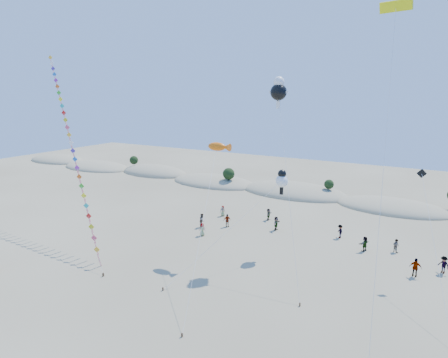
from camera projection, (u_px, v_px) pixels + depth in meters
ground at (82, 333)px, 27.14m from camera, size 160.00×160.00×0.00m
dune_ridge at (299, 193)px, 64.80m from camera, size 145.30×11.49×5.57m
kite_train at (69, 136)px, 45.99m from camera, size 25.36×15.05×22.86m
fish_kite at (219, 147)px, 38.65m from camera, size 6.64×14.74×12.04m
cartoon_kite_low at (282, 180)px, 39.45m from camera, size 6.46×13.82×9.17m
cartoon_kite_high at (279, 90)px, 37.81m from camera, size 7.31×10.49×18.65m
parafoil_kite at (396, 12)px, 27.49m from camera, size 3.15×13.77×23.69m
dark_kite at (430, 218)px, 31.30m from camera, size 3.88×11.52×10.28m
beachgoers at (303, 232)px, 44.49m from camera, size 28.27×10.52×1.83m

